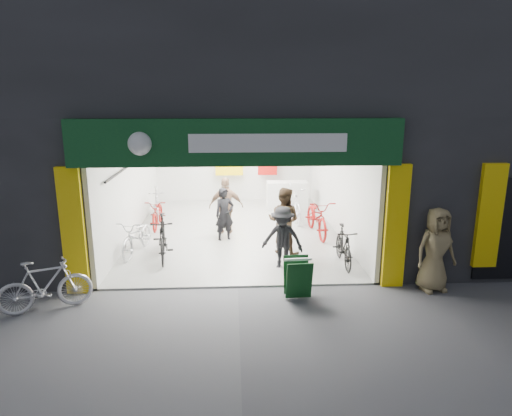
{
  "coord_description": "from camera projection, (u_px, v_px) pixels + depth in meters",
  "views": [
    {
      "loc": [
        -0.08,
        -8.87,
        3.96
      ],
      "look_at": [
        0.46,
        1.5,
        1.34
      ],
      "focal_mm": 32.0,
      "sensor_mm": 36.0,
      "label": 1
    }
  ],
  "objects": [
    {
      "name": "customer_c",
      "position": [
        282.0,
        238.0,
        10.4
      ],
      "size": [
        1.1,
        0.87,
        1.49
      ],
      "primitive_type": "imported",
      "rotation": [
        0.0,
        0.0,
        -0.38
      ],
      "color": "black",
      "rests_on": "ground"
    },
    {
      "name": "bike_left_front",
      "position": [
        137.0,
        236.0,
        11.47
      ],
      "size": [
        0.95,
        1.86,
        0.93
      ],
      "primitive_type": "imported",
      "rotation": [
        0.0,
        0.0,
        -0.19
      ],
      "color": "#B8B9BD",
      "rests_on": "ground"
    },
    {
      "name": "bike_right_front",
      "position": [
        344.0,
        246.0,
        10.69
      ],
      "size": [
        0.48,
        1.59,
        0.95
      ],
      "primitive_type": "imported",
      "rotation": [
        0.0,
        0.0,
        -0.02
      ],
      "color": "black",
      "rests_on": "ground"
    },
    {
      "name": "building",
      "position": [
        265.0,
        81.0,
        13.38
      ],
      "size": [
        17.0,
        10.27,
        8.0
      ],
      "color": "#232326",
      "rests_on": "ground"
    },
    {
      "name": "pedestrian_near",
      "position": [
        436.0,
        250.0,
        9.26
      ],
      "size": [
        0.94,
        0.7,
        1.75
      ],
      "primitive_type": "imported",
      "rotation": [
        0.0,
        0.0,
        0.17
      ],
      "color": "olive",
      "rests_on": "ground"
    },
    {
      "name": "parked_bike",
      "position": [
        45.0,
        285.0,
        8.45
      ],
      "size": [
        1.72,
        1.07,
        1.0
      ],
      "primitive_type": "imported",
      "rotation": [
        0.0,
        0.0,
        1.96
      ],
      "color": "silver",
      "rests_on": "ground"
    },
    {
      "name": "bike_right_mid",
      "position": [
        317.0,
        217.0,
        12.98
      ],
      "size": [
        0.86,
        2.1,
        1.08
      ],
      "primitive_type": "imported",
      "rotation": [
        0.0,
        0.0,
        0.07
      ],
      "color": "maroon",
      "rests_on": "ground"
    },
    {
      "name": "ground",
      "position": [
        238.0,
        288.0,
        9.56
      ],
      "size": [
        60.0,
        60.0,
        0.0
      ],
      "primitive_type": "plane",
      "color": "#56565B",
      "rests_on": "ground"
    },
    {
      "name": "sandwich_board",
      "position": [
        298.0,
        277.0,
        9.02
      ],
      "size": [
        0.54,
        0.55,
        0.79
      ],
      "rotation": [
        0.0,
        0.0,
        0.05
      ],
      "color": "#0E3A16",
      "rests_on": "ground"
    },
    {
      "name": "customer_a",
      "position": [
        225.0,
        215.0,
        12.41
      ],
      "size": [
        0.64,
        0.54,
        1.49
      ],
      "primitive_type": "imported",
      "rotation": [
        0.0,
        0.0,
        0.41
      ],
      "color": "black",
      "rests_on": "ground"
    },
    {
      "name": "bike_left_midfront",
      "position": [
        163.0,
        238.0,
        11.08
      ],
      "size": [
        0.72,
        1.85,
        1.08
      ],
      "primitive_type": "imported",
      "rotation": [
        0.0,
        0.0,
        0.12
      ],
      "color": "black",
      "rests_on": "ground"
    },
    {
      "name": "customer_d",
      "position": [
        226.0,
        206.0,
        13.01
      ],
      "size": [
        0.98,
        0.42,
        1.66
      ],
      "primitive_type": "imported",
      "rotation": [
        0.0,
        0.0,
        3.12
      ],
      "color": "#8D6A52",
      "rests_on": "ground"
    },
    {
      "name": "bike_right_back",
      "position": [
        292.0,
        203.0,
        14.4
      ],
      "size": [
        0.77,
        2.02,
        1.18
      ],
      "primitive_type": "imported",
      "rotation": [
        0.0,
        0.0,
        0.11
      ],
      "color": "silver",
      "rests_on": "ground"
    },
    {
      "name": "bike_left_midback",
      "position": [
        158.0,
        213.0,
        13.75
      ],
      "size": [
        0.62,
        1.72,
        0.9
      ],
      "primitive_type": "imported",
      "rotation": [
        0.0,
        0.0,
        0.01
      ],
      "color": "maroon",
      "rests_on": "ground"
    },
    {
      "name": "customer_b",
      "position": [
        284.0,
        221.0,
        11.39
      ],
      "size": [
        1.03,
        0.94,
        1.71
      ],
      "primitive_type": "imported",
      "rotation": [
        0.0,
        0.0,
        2.7
      ],
      "color": "#332417",
      "rests_on": "ground"
    },
    {
      "name": "bike_left_back",
      "position": [
        157.0,
        204.0,
        14.5
      ],
      "size": [
        0.81,
        1.81,
        1.05
      ],
      "primitive_type": "imported",
      "rotation": [
        0.0,
        0.0,
        0.19
      ],
      "color": "#BDBCC1",
      "rests_on": "ground"
    }
  ]
}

